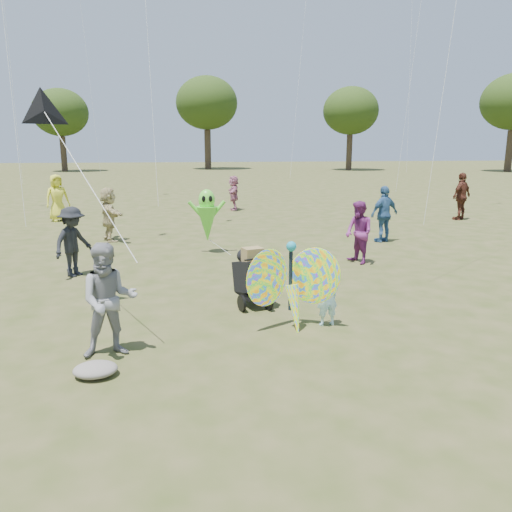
# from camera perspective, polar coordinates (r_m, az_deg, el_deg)

# --- Properties ---
(ground) EXTENTS (160.00, 160.00, 0.00)m
(ground) POSITION_cam_1_polar(r_m,az_deg,el_deg) (7.23, 3.41, -11.09)
(ground) COLOR #51592B
(ground) RESTS_ON ground
(child_girl) EXTENTS (0.39, 0.28, 0.99)m
(child_girl) POSITION_cam_1_polar(r_m,az_deg,el_deg) (8.21, 8.14, -4.57)
(child_girl) COLOR #B2E9FC
(child_girl) RESTS_ON ground
(adult_man) EXTENTS (0.87, 0.72, 1.61)m
(adult_man) POSITION_cam_1_polar(r_m,az_deg,el_deg) (7.19, -16.46, -4.88)
(adult_man) COLOR gray
(adult_man) RESTS_ON ground
(grey_bag) EXTENTS (0.56, 0.46, 0.18)m
(grey_bag) POSITION_cam_1_polar(r_m,az_deg,el_deg) (6.86, -17.89, -12.25)
(grey_bag) COLOR slate
(grey_bag) RESTS_ON ground
(crowd_b) EXTENTS (1.05, 1.17, 1.57)m
(crowd_b) POSITION_cam_1_polar(r_m,az_deg,el_deg) (11.85, -20.20, 1.53)
(crowd_b) COLOR black
(crowd_b) RESTS_ON ground
(crowd_c) EXTENTS (1.08, 0.74, 1.70)m
(crowd_c) POSITION_cam_1_polar(r_m,az_deg,el_deg) (15.60, 14.44, 4.66)
(crowd_c) COLOR #325B8A
(crowd_c) RESTS_ON ground
(crowd_d) EXTENTS (1.01, 1.60, 1.65)m
(crowd_d) POSITION_cam_1_polar(r_m,az_deg,el_deg) (15.88, -16.46, 4.58)
(crowd_d) COLOR tan
(crowd_d) RESTS_ON ground
(crowd_e) EXTENTS (0.79, 0.90, 1.56)m
(crowd_e) POSITION_cam_1_polar(r_m,az_deg,el_deg) (12.60, 11.67, 2.64)
(crowd_e) COLOR #79286E
(crowd_e) RESTS_ON ground
(crowd_g) EXTENTS (1.04, 0.91, 1.79)m
(crowd_g) POSITION_cam_1_polar(r_m,az_deg,el_deg) (20.79, -21.76, 6.19)
(crowd_g) COLOR yellow
(crowd_g) RESTS_ON ground
(crowd_h) EXTENTS (1.16, 0.92, 1.84)m
(crowd_h) POSITION_cam_1_polar(r_m,az_deg,el_deg) (21.25, 22.42, 6.32)
(crowd_h) COLOR #4B2419
(crowd_h) RESTS_ON ground
(crowd_j) EXTENTS (0.57, 1.46, 1.54)m
(crowd_j) POSITION_cam_1_polar(r_m,az_deg,el_deg) (22.70, -2.57, 7.22)
(crowd_j) COLOR #A65F7A
(crowd_j) RESTS_ON ground
(jogging_stroller) EXTENTS (0.69, 1.12, 1.09)m
(jogging_stroller) POSITION_cam_1_polar(r_m,az_deg,el_deg) (9.17, -0.47, -1.85)
(jogging_stroller) COLOR black
(jogging_stroller) RESTS_ON ground
(butterfly_kite) EXTENTS (1.74, 0.75, 1.63)m
(butterfly_kite) POSITION_cam_1_polar(r_m,az_deg,el_deg) (7.94, 4.16, -3.56)
(butterfly_kite) COLOR orange
(butterfly_kite) RESTS_ON ground
(delta_kite_rig) EXTENTS (1.98, 2.27, 2.55)m
(delta_kite_rig) POSITION_cam_1_polar(r_m,az_deg,el_deg) (9.09, -22.99, 14.86)
(delta_kite_rig) COLOR black
(delta_kite_rig) RESTS_ON ground
(alien_kite) EXTENTS (1.12, 0.69, 1.74)m
(alien_kite) POSITION_cam_1_polar(r_m,az_deg,el_deg) (13.58, -5.61, 4.37)
(alien_kite) COLOR #60E636
(alien_kite) RESTS_ON ground
(tree_line) EXTENTS (91.78, 33.60, 10.79)m
(tree_line) POSITION_cam_1_polar(r_m,az_deg,el_deg) (51.86, -3.08, 16.98)
(tree_line) COLOR #3A2D21
(tree_line) RESTS_ON ground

